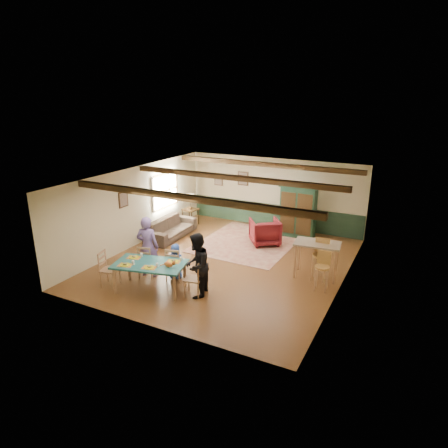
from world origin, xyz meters
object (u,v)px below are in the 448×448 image
at_px(sofa, 171,228).
at_px(dining_table, 151,277).
at_px(dining_chair_far_right, 175,264).
at_px(counter_table, 316,260).
at_px(person_child, 176,262).
at_px(cat, 168,264).
at_px(dining_chair_end_right, 193,278).
at_px(person_woman, 197,265).
at_px(bar_stool_right, 322,272).
at_px(person_man, 148,247).
at_px(table_lamp, 190,202).
at_px(dining_chair_far_left, 147,261).
at_px(armchair, 265,232).
at_px(dining_chair_end_left, 110,269).
at_px(armoire, 298,211).
at_px(end_table, 191,217).
at_px(bar_stool_left, 320,260).

bearing_deg(sofa, dining_table, -155.71).
height_order(dining_chair_far_right, counter_table, counter_table).
distance_m(person_child, cat, 1.01).
bearing_deg(dining_chair_end_right, cat, -80.54).
distance_m(person_woman, cat, 0.73).
relative_size(person_woman, bar_stool_right, 1.59).
distance_m(cat, bar_stool_right, 4.04).
distance_m(person_man, counter_table, 4.80).
relative_size(dining_chair_far_right, table_lamp, 1.63).
distance_m(dining_chair_end_right, table_lamp, 5.91).
bearing_deg(dining_chair_far_left, table_lamp, -86.64).
height_order(cat, sofa, cat).
distance_m(person_child, armchair, 3.91).
relative_size(dining_chair_end_left, sofa, 0.42).
xyz_separation_m(dining_table, armoire, (2.19, 5.87, 0.59)).
bearing_deg(dining_table, person_woman, 13.82).
height_order(dining_chair_end_right, end_table, dining_chair_end_right).
xyz_separation_m(person_woman, bar_stool_left, (2.58, 2.36, -0.25)).
relative_size(armchair, bar_stool_left, 0.82).
relative_size(armoire, sofa, 0.83).
xyz_separation_m(cat, counter_table, (3.12, 2.79, -0.34)).
bearing_deg(person_man, dining_chair_end_left, 46.85).
bearing_deg(person_child, counter_table, -165.05).
height_order(dining_chair_far_left, dining_chair_far_right, same).
relative_size(armoire, armchair, 1.98).
height_order(end_table, counter_table, counter_table).
bearing_deg(dining_table, person_child, 77.26).
height_order(dining_chair_end_left, person_man, person_man).
height_order(dining_table, end_table, dining_table).
bearing_deg(table_lamp, dining_chair_end_right, -57.49).
xyz_separation_m(person_man, bar_stool_right, (4.65, 1.38, -0.35)).
xyz_separation_m(dining_chair_far_left, person_man, (-0.02, 0.08, 0.40)).
height_order(dining_chair_far_right, person_woman, person_woman).
distance_m(armoire, sofa, 4.67).
height_order(dining_chair_far_left, dining_chair_end_left, same).
bearing_deg(cat, dining_chair_far_right, 100.37).
distance_m(end_table, counter_table, 6.21).
bearing_deg(dining_table, cat, 3.52).
relative_size(dining_chair_far_right, dining_chair_end_right, 1.00).
distance_m(dining_chair_far_left, dining_chair_far_right, 0.83).
bearing_deg(dining_chair_far_right, bar_stool_right, -175.59).
relative_size(dining_chair_far_right, person_child, 0.95).
bearing_deg(cat, person_man, 136.55).
height_order(dining_chair_end_right, cat, dining_chair_end_right).
distance_m(armchair, table_lamp, 3.53).
height_order(person_man, cat, person_man).
relative_size(person_man, armoire, 0.92).
relative_size(dining_chair_end_left, armchair, 1.00).
bearing_deg(table_lamp, dining_chair_far_right, -63.23).
height_order(dining_chair_end_right, sofa, dining_chair_end_right).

